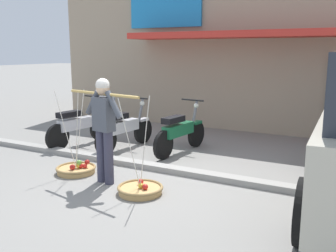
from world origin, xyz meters
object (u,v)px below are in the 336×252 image
at_px(motorcycle_third_in_row, 180,132).
at_px(fruit_vendor, 104,124).
at_px(motorcycle_second_in_row, 124,129).
at_px(fruit_basket_right_side, 76,169).
at_px(motorcycle_nearest_shop, 78,126).
at_px(fruit_basket_left_side, 140,189).

bearing_deg(motorcycle_third_in_row, fruit_vendor, -96.74).
distance_m(fruit_vendor, motorcycle_second_in_row, 2.23).
bearing_deg(fruit_vendor, motorcycle_second_in_row, 116.30).
height_order(fruit_basket_right_side, motorcycle_second_in_row, fruit_basket_right_side).
bearing_deg(fruit_basket_right_side, motorcycle_nearest_shop, 129.68).
xyz_separation_m(fruit_vendor, motorcycle_nearest_shop, (-2.05, 1.72, -0.52)).
bearing_deg(fruit_basket_left_side, fruit_basket_right_side, 168.85).
distance_m(fruit_basket_right_side, motorcycle_third_in_row, 2.32).
bearing_deg(fruit_basket_right_side, fruit_basket_left_side, -11.15).
distance_m(fruit_vendor, motorcycle_third_in_row, 2.28).
bearing_deg(fruit_vendor, fruit_basket_right_side, 168.73).
bearing_deg(motorcycle_nearest_shop, fruit_basket_right_side, -50.32).
height_order(fruit_basket_right_side, motorcycle_nearest_shop, fruit_basket_right_side).
xyz_separation_m(fruit_basket_right_side, motorcycle_nearest_shop, (-1.30, 1.57, 0.38)).
relative_size(fruit_basket_right_side, motorcycle_second_in_row, 0.80).
relative_size(motorcycle_nearest_shop, motorcycle_second_in_row, 1.00).
height_order(fruit_vendor, motorcycle_second_in_row, fruit_vendor).
bearing_deg(fruit_basket_left_side, motorcycle_third_in_row, 102.00).
distance_m(motorcycle_nearest_shop, motorcycle_second_in_row, 1.12).
bearing_deg(motorcycle_third_in_row, motorcycle_second_in_row, -168.16).
xyz_separation_m(fruit_basket_right_side, motorcycle_third_in_row, (1.01, 2.05, 0.38)).
height_order(motorcycle_nearest_shop, motorcycle_second_in_row, same).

